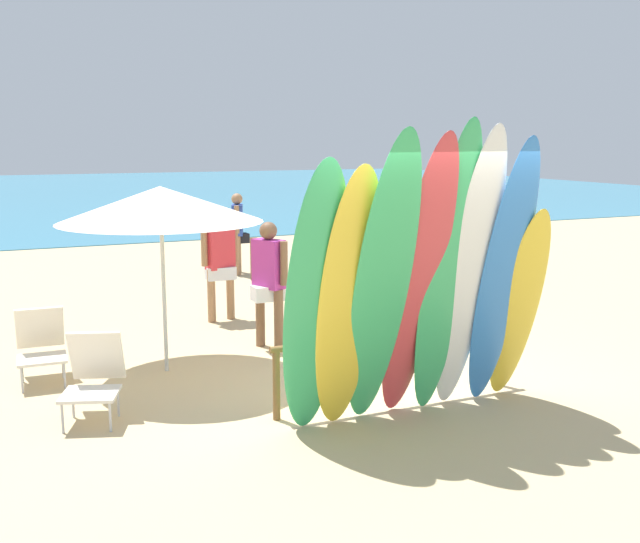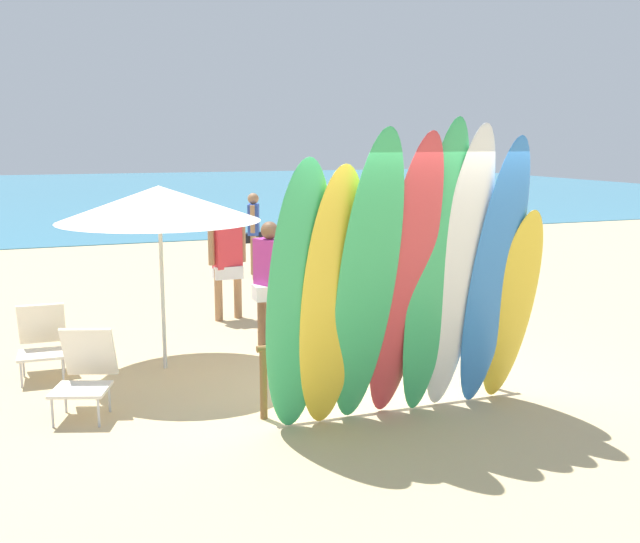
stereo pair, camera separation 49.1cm
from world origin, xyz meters
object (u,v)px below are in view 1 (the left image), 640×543
(surfboard_rack, at_px, (394,348))
(beach_umbrella, at_px, (161,204))
(surfboard_yellow_1, at_px, (348,302))
(surfboard_red_3, at_px, (418,281))
(beachgoer_photographing, at_px, (220,259))
(surfboard_green_2, at_px, (383,284))
(surfboard_green_4, at_px, (447,272))
(surfboard_green_0, at_px, (316,301))
(beach_chair_red, at_px, (41,343))
(beachgoer_near_rack, at_px, (269,276))
(beach_chair_blue, at_px, (94,374))
(surfboard_blue_6, at_px, (503,276))
(surfboard_white_5, at_px, (470,273))
(beachgoer_midbeach, at_px, (238,228))
(surfboard_yellow_7, at_px, (519,306))

(surfboard_rack, relative_size, beach_umbrella, 1.17)
(surfboard_yellow_1, xyz_separation_m, surfboard_red_3, (0.68, -0.03, 0.13))
(beachgoer_photographing, bearing_deg, beach_umbrella, -135.37)
(surfboard_green_2, relative_size, beachgoer_photographing, 1.79)
(surfboard_green_4, xyz_separation_m, beach_umbrella, (-2.10, 2.48, 0.50))
(surfboard_green_0, distance_m, surfboard_green_4, 1.30)
(beachgoer_photographing, height_order, beach_chair_red, beachgoer_photographing)
(surfboard_rack, xyz_separation_m, surfboard_green_2, (-0.49, -0.64, 0.81))
(beachgoer_near_rack, bearing_deg, surfboard_green_2, 153.81)
(beachgoer_photographing, relative_size, beach_chair_blue, 1.91)
(beach_chair_blue, bearing_deg, beach_chair_red, 124.92)
(surfboard_yellow_1, height_order, beachgoer_photographing, surfboard_yellow_1)
(surfboard_blue_6, distance_m, beach_chair_red, 4.93)
(surfboard_white_5, xyz_separation_m, beachgoer_photographing, (-1.12, 4.51, -0.47))
(surfboard_green_0, relative_size, surfboard_red_3, 0.91)
(surfboard_red_3, height_order, beachgoer_midbeach, surfboard_red_3)
(surfboard_green_4, bearing_deg, beachgoer_near_rack, 99.18)
(beachgoer_photographing, bearing_deg, beachgoer_near_rack, -98.91)
(beachgoer_midbeach, distance_m, beach_umbrella, 6.23)
(surfboard_green_2, distance_m, beachgoer_midbeach, 8.21)
(surfboard_white_5, bearing_deg, beach_chair_red, 141.76)
(surfboard_green_2, xyz_separation_m, surfboard_white_5, (0.96, 0.07, 0.02))
(surfboard_green_0, distance_m, surfboard_blue_6, 1.91)
(surfboard_green_0, height_order, beachgoer_midbeach, surfboard_green_0)
(surfboard_rack, distance_m, beach_chair_blue, 2.91)
(surfboard_yellow_1, height_order, beach_chair_red, surfboard_yellow_1)
(surfboard_green_0, distance_m, beachgoer_near_rack, 2.90)
(surfboard_red_3, bearing_deg, beachgoer_photographing, 91.92)
(surfboard_rack, relative_size, surfboard_yellow_7, 1.28)
(surfboard_yellow_1, bearing_deg, surfboard_green_0, 174.36)
(surfboard_green_4, bearing_deg, beach_chair_red, 137.12)
(surfboard_rack, distance_m, surfboard_green_0, 1.39)
(surfboard_blue_6, relative_size, surfboard_yellow_7, 1.33)
(surfboard_green_2, distance_m, surfboard_red_3, 0.40)
(surfboard_blue_6, xyz_separation_m, beach_chair_blue, (-3.64, 1.33, -0.89))
(surfboard_white_5, bearing_deg, beach_chair_blue, 156.23)
(surfboard_red_3, bearing_deg, beach_chair_blue, 148.97)
(surfboard_white_5, xyz_separation_m, beachgoer_midbeach, (0.24, 8.04, -0.47))
(surfboard_yellow_7, bearing_deg, beach_umbrella, 143.50)
(surfboard_rack, xyz_separation_m, beachgoer_near_rack, (-0.50, 2.30, 0.37))
(surfboard_rack, height_order, beach_chair_blue, beach_chair_blue)
(surfboard_red_3, distance_m, surfboard_green_4, 0.31)
(beachgoer_midbeach, bearing_deg, surfboard_blue_6, -159.78)
(surfboard_yellow_1, height_order, surfboard_green_4, surfboard_green_4)
(surfboard_green_4, bearing_deg, beach_umbrella, 125.63)
(surfboard_red_3, relative_size, beachgoer_photographing, 1.76)
(beach_umbrella, bearing_deg, surfboard_green_4, -49.77)
(surfboard_blue_6, bearing_deg, surfboard_white_5, 173.80)
(surfboard_blue_6, height_order, beachgoer_photographing, surfboard_blue_6)
(surfboard_green_4, xyz_separation_m, surfboard_blue_6, (0.62, -0.02, -0.08))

